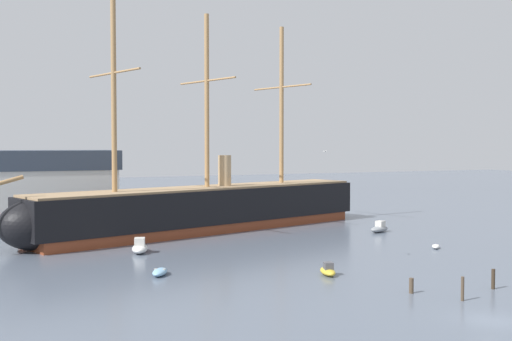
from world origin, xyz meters
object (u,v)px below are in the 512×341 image
object	(u,v)px
mooring_piling_nearest	(493,279)
dinghy_mid_right	(436,246)
dinghy_mid_left	(160,272)
mooring_piling_left_pair	(463,289)
motorboat_near_centre	(328,271)
seagull_in_flight	(325,151)
motorboat_alongside_stern	(379,228)
mooring_piling_right_pair	(411,286)
motorboat_alongside_bow	(140,247)
tall_ship	(207,208)

from	to	relation	value
mooring_piling_nearest	dinghy_mid_right	bearing A→B (deg)	62.39
dinghy_mid_left	mooring_piling_left_pair	size ratio (longest dim) A/B	1.60
motorboat_near_centre	mooring_piling_left_pair	distance (m)	13.30
mooring_piling_nearest	seagull_in_flight	bearing A→B (deg)	117.01
motorboat_alongside_stern	mooring_piling_right_pair	size ratio (longest dim) A/B	3.20
mooring_piling_right_pair	dinghy_mid_right	bearing A→B (deg)	44.77
motorboat_alongside_bow	mooring_piling_right_pair	distance (m)	31.83
dinghy_mid_left	motorboat_alongside_bow	size ratio (longest dim) A/B	0.68
mooring_piling_nearest	motorboat_near_centre	bearing A→B (deg)	132.66
mooring_piling_left_pair	dinghy_mid_left	bearing A→B (deg)	134.90
tall_ship	motorboat_alongside_stern	size ratio (longest dim) A/B	15.30
dinghy_mid_left	mooring_piling_right_pair	bearing A→B (deg)	-42.22
motorboat_alongside_stern	seagull_in_flight	distance (m)	28.03
motorboat_alongside_stern	mooring_piling_nearest	xyz separation A→B (m)	(-11.60, -32.12, 0.30)
mooring_piling_nearest	seagull_in_flight	size ratio (longest dim) A/B	1.68
mooring_piling_right_pair	mooring_piling_nearest	bearing A→B (deg)	-12.83
dinghy_mid_right	mooring_piling_left_pair	world-z (taller)	mooring_piling_left_pair
dinghy_mid_right	mooring_piling_left_pair	bearing A→B (deg)	-126.02
mooring_piling_nearest	mooring_piling_right_pair	xyz separation A→B (m)	(-7.17, 1.63, -0.22)
dinghy_mid_left	motorboat_alongside_bow	xyz separation A→B (m)	(1.29, 12.71, 0.28)
motorboat_alongside_bow	mooring_piling_nearest	distance (m)	37.13
seagull_in_flight	tall_ship	bearing A→B (deg)	94.48
dinghy_mid_left	dinghy_mid_right	size ratio (longest dim) A/B	1.48
motorboat_near_centre	motorboat_alongside_stern	xyz separation A→B (m)	(21.27, 21.62, 0.11)
motorboat_near_centre	mooring_piling_right_pair	size ratio (longest dim) A/B	2.53
motorboat_alongside_bow	mooring_piling_right_pair	bearing A→B (deg)	-61.05
motorboat_near_centre	dinghy_mid_right	distance (m)	20.66
dinghy_mid_right	mooring_piling_nearest	xyz separation A→B (m)	(-9.51, -18.17, 0.61)
dinghy_mid_right	motorboat_alongside_bow	size ratio (longest dim) A/B	0.46
motorboat_alongside_stern	mooring_piling_right_pair	world-z (taller)	motorboat_alongside_stern
motorboat_near_centre	seagull_in_flight	size ratio (longest dim) A/B	3.13
motorboat_near_centre	motorboat_alongside_bow	distance (m)	22.95
mooring_piling_nearest	mooring_piling_left_pair	world-z (taller)	mooring_piling_left_pair
motorboat_alongside_stern	mooring_piling_nearest	distance (m)	34.15
motorboat_near_centre	dinghy_mid_left	distance (m)	15.51
motorboat_alongside_bow	tall_ship	bearing A→B (deg)	46.25
motorboat_near_centre	motorboat_alongside_stern	size ratio (longest dim) A/B	0.79
mooring_piling_nearest	mooring_piling_left_pair	bearing A→B (deg)	-158.88
dinghy_mid_left	seagull_in_flight	bearing A→B (deg)	-7.16
mooring_piling_right_pair	seagull_in_flight	xyz separation A→B (m)	(-0.34, 13.09, 10.78)
motorboat_alongside_stern	mooring_piling_nearest	bearing A→B (deg)	-109.85
motorboat_near_centre	dinghy_mid_right	world-z (taller)	motorboat_near_centre
tall_ship	mooring_piling_nearest	size ratio (longest dim) A/B	36.18
motorboat_near_centre	mooring_piling_right_pair	world-z (taller)	mooring_piling_right_pair
motorboat_alongside_stern	mooring_piling_left_pair	distance (m)	38.00
motorboat_alongside_bow	seagull_in_flight	size ratio (longest dim) A/B	4.43
tall_ship	dinghy_mid_left	size ratio (longest dim) A/B	20.23
motorboat_alongside_stern	seagull_in_flight	xyz separation A→B (m)	(-19.10, -17.40, 10.86)
tall_ship	seagull_in_flight	bearing A→B (deg)	-85.52
tall_ship	mooring_piling_right_pair	size ratio (longest dim) A/B	48.96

